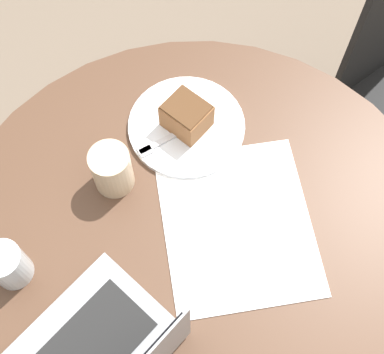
# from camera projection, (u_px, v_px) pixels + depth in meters

# --- Properties ---
(ground_plane) EXTENTS (12.00, 12.00, 0.00)m
(ground_plane) POSITION_uv_depth(u_px,v_px,m) (196.00, 323.00, 1.70)
(ground_plane) COLOR #6B5B4C
(dining_table) EXTENTS (1.02, 1.02, 0.75)m
(dining_table) POSITION_uv_depth(u_px,v_px,m) (197.00, 273.00, 1.17)
(dining_table) COLOR #4C3323
(dining_table) RESTS_ON ground_plane
(paper_document) EXTENTS (0.39, 0.36, 0.00)m
(paper_document) POSITION_uv_depth(u_px,v_px,m) (237.00, 224.00, 1.05)
(paper_document) COLOR white
(paper_document) RESTS_ON dining_table
(plate) EXTENTS (0.25, 0.25, 0.01)m
(plate) POSITION_uv_depth(u_px,v_px,m) (187.00, 126.00, 1.14)
(plate) COLOR silver
(plate) RESTS_ON dining_table
(cake_slice) EXTENTS (0.11, 0.12, 0.07)m
(cake_slice) POSITION_uv_depth(u_px,v_px,m) (186.00, 116.00, 1.10)
(cake_slice) COLOR brown
(cake_slice) RESTS_ON plate
(fork) EXTENTS (0.11, 0.15, 0.00)m
(fork) POSITION_uv_depth(u_px,v_px,m) (167.00, 139.00, 1.12)
(fork) COLOR silver
(fork) RESTS_ON plate
(coffee_glass) EXTENTS (0.08, 0.08, 0.10)m
(coffee_glass) POSITION_uv_depth(u_px,v_px,m) (112.00, 170.00, 1.04)
(coffee_glass) COLOR #C6AD89
(coffee_glass) RESTS_ON dining_table
(water_glass) EXTENTS (0.07, 0.07, 0.09)m
(water_glass) POSITION_uv_depth(u_px,v_px,m) (8.00, 265.00, 0.97)
(water_glass) COLOR silver
(water_glass) RESTS_ON dining_table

